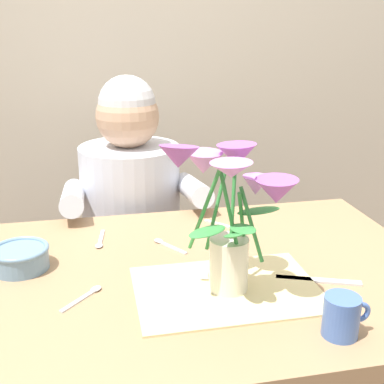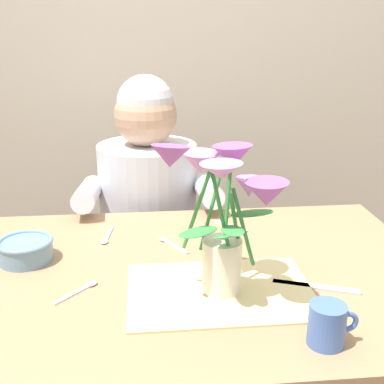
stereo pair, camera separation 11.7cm
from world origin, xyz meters
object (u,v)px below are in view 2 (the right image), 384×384
(dinner_knife, at_px, (316,287))
(coffee_cup, at_px, (328,325))
(seated_person, at_px, (149,236))
(ceramic_bowl, at_px, (25,249))
(flower_vase, at_px, (222,206))

(dinner_knife, xyz_separation_m, coffee_cup, (-0.05, -0.20, 0.04))
(seated_person, distance_m, dinner_knife, 0.83)
(ceramic_bowl, bearing_deg, dinner_knife, -16.85)
(ceramic_bowl, xyz_separation_m, coffee_cup, (0.62, -0.40, 0.01))
(dinner_knife, bearing_deg, seated_person, 137.23)
(dinner_knife, bearing_deg, ceramic_bowl, -176.09)
(seated_person, bearing_deg, ceramic_bowl, -120.79)
(ceramic_bowl, relative_size, dinner_knife, 0.72)
(flower_vase, relative_size, ceramic_bowl, 2.45)
(dinner_knife, bearing_deg, coffee_cup, -83.11)
(flower_vase, bearing_deg, dinner_knife, -1.21)
(seated_person, height_order, dinner_knife, seated_person)
(seated_person, height_order, ceramic_bowl, seated_person)
(ceramic_bowl, relative_size, coffee_cup, 1.46)
(seated_person, relative_size, ceramic_bowl, 8.35)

